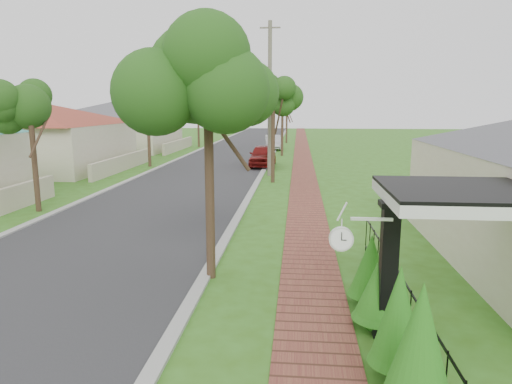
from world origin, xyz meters
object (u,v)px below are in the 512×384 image
at_px(parked_car_red, 263,156).
at_px(near_tree, 208,84).
at_px(utility_pole, 270,99).
at_px(station_clock, 344,237).
at_px(porch_post, 388,276).
at_px(parked_car_white, 273,142).

relative_size(parked_car_red, near_tree, 0.75).
distance_m(utility_pole, station_clock, 20.20).
distance_m(porch_post, parked_car_red, 24.19).
bearing_deg(parked_car_white, parked_car_red, -96.45).
relative_size(porch_post, parked_car_red, 0.57).
relative_size(near_tree, utility_pole, 0.65).
xyz_separation_m(parked_car_red, parked_car_white, (0.00, 12.92, -0.06)).
bearing_deg(utility_pole, parked_car_white, 92.48).
bearing_deg(station_clock, parked_car_red, 97.73).
relative_size(parked_car_white, near_tree, 0.71).
height_order(porch_post, utility_pole, utility_pole).
xyz_separation_m(parked_car_white, utility_pole, (0.75, -17.29, 3.89)).
bearing_deg(porch_post, parked_car_white, 96.44).
relative_size(porch_post, parked_car_white, 0.61).
bearing_deg(parked_car_white, station_clock, -91.39).
relative_size(parked_car_red, parked_car_white, 1.05).
bearing_deg(near_tree, station_clock, -45.11).
distance_m(porch_post, station_clock, 1.26).
distance_m(near_tree, station_clock, 4.91).
bearing_deg(station_clock, porch_post, 24.92).
bearing_deg(near_tree, parked_car_white, 90.67).
relative_size(porch_post, utility_pole, 0.28).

